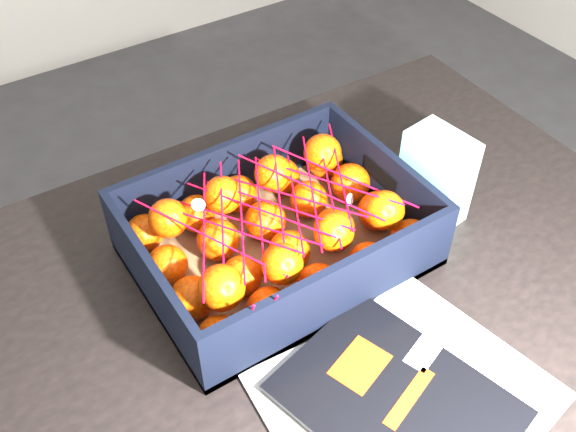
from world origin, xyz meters
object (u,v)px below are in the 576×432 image
magazine_stack (400,400)px  retail_carton (436,177)px  table (298,322)px  produce_crate (277,239)px

magazine_stack → retail_carton: bearing=42.5°
table → produce_crate: produce_crate is taller
magazine_stack → retail_carton: retail_carton is taller
table → produce_crate: size_ratio=2.91×
table → magazine_stack: size_ratio=3.32×
magazine_stack → retail_carton: size_ratio=2.39×
magazine_stack → retail_carton: (0.27, 0.25, 0.07)m
table → retail_carton: retail_carton is taller
produce_crate → retail_carton: (0.26, -0.05, 0.04)m
produce_crate → retail_carton: bearing=-11.8°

